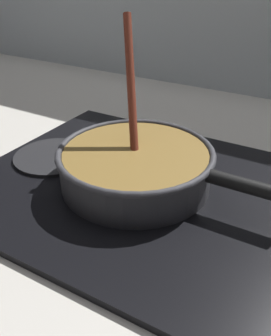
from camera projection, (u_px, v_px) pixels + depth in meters
The scene contains 5 objects.
ground at pixel (22, 241), 0.57m from camera, with size 2.40×1.60×0.04m, color beige.
hob_plate at pixel (136, 186), 0.66m from camera, with size 0.56×0.48×0.01m, color black.
burner_ring at pixel (136, 181), 0.65m from camera, with size 0.20×0.20×0.01m, color #592D0C.
spare_burner at pixel (54, 156), 0.74m from camera, with size 0.15×0.15×0.01m, color #262628.
cooking_pan at pixel (136, 165), 0.64m from camera, with size 0.39×0.27×0.27m.
Camera 1 is at (0.37, -0.29, 0.36)m, focal length 40.13 mm.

